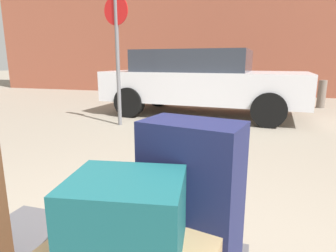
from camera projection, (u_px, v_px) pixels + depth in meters
name	position (u px, v px, depth m)	size (l,w,h in m)	color
suitcase_navy_stacked_top	(191.00, 198.00, 1.14)	(0.38, 0.22, 0.63)	#191E47
duffel_bag_teal_topmost_pile	(126.00, 215.00, 0.90)	(0.35, 0.30, 0.24)	#144C51
parked_car	(201.00, 81.00, 6.39)	(4.41, 2.14, 1.42)	silver
bollard_kerb_near	(322.00, 94.00, 7.41)	(0.20, 0.20, 0.71)	#72665B
no_parking_sign	(117.00, 47.00, 5.17)	(0.50, 0.11, 2.30)	slate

